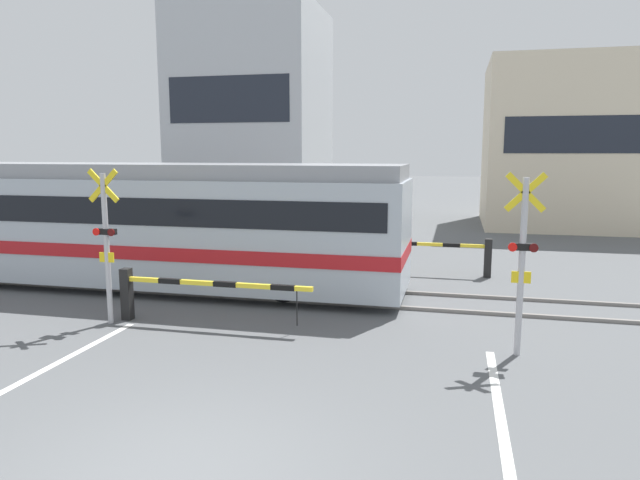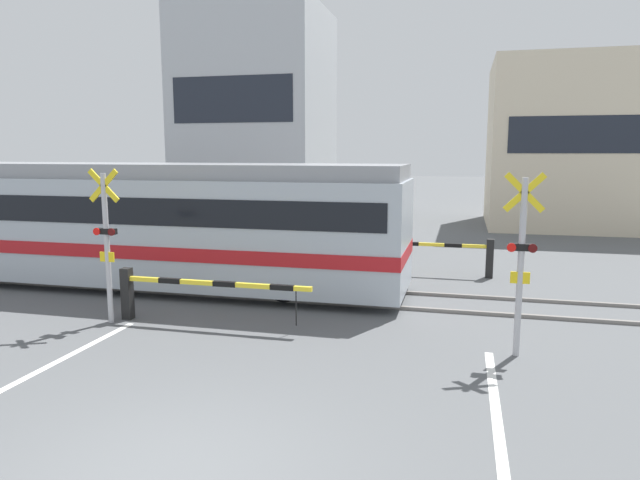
# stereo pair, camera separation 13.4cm
# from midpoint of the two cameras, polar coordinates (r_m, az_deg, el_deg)

# --- Properties ---
(rail_track_near) EXTENTS (50.00, 0.10, 0.08)m
(rail_track_near) POSITION_cam_midpoint_polar(r_m,az_deg,el_deg) (13.31, 0.24, -6.31)
(rail_track_near) COLOR gray
(rail_track_near) RESTS_ON ground_plane
(rail_track_far) EXTENTS (50.00, 0.10, 0.08)m
(rail_track_far) POSITION_cam_midpoint_polar(r_m,az_deg,el_deg) (14.67, 1.53, -4.88)
(rail_track_far) COLOR gray
(rail_track_far) RESTS_ON ground_plane
(commuter_train) EXTENTS (14.79, 2.84, 3.22)m
(commuter_train) POSITION_cam_midpoint_polar(r_m,az_deg,el_deg) (15.84, -19.23, 1.83)
(commuter_train) COLOR #ADB7C1
(commuter_train) RESTS_ON ground_plane
(crossing_barrier_near) EXTENTS (4.14, 0.20, 1.10)m
(crossing_barrier_near) POSITION_cam_midpoint_polar(r_m,az_deg,el_deg) (12.14, -14.66, -4.76)
(crossing_barrier_near) COLOR black
(crossing_barrier_near) RESTS_ON ground_plane
(crossing_barrier_far) EXTENTS (4.14, 0.20, 1.10)m
(crossing_barrier_far) POSITION_cam_midpoint_polar(r_m,az_deg,el_deg) (16.66, 12.45, -1.04)
(crossing_barrier_far) COLOR black
(crossing_barrier_far) RESTS_ON ground_plane
(crossing_signal_left) EXTENTS (0.68, 0.15, 3.18)m
(crossing_signal_left) POSITION_cam_midpoint_polar(r_m,az_deg,el_deg) (12.35, -20.89, 0.05)
(crossing_signal_left) COLOR #B2B2B7
(crossing_signal_left) RESTS_ON ground_plane
(crossing_signal_right) EXTENTS (0.68, 0.15, 3.18)m
(crossing_signal_right) POSITION_cam_midpoint_polar(r_m,az_deg,el_deg) (10.28, 19.21, -1.53)
(crossing_signal_right) COLOR #B2B2B7
(crossing_signal_right) RESTS_ON ground_plane
(pedestrian) EXTENTS (0.38, 0.22, 1.57)m
(pedestrian) POSITION_cam_midpoint_polar(r_m,az_deg,el_deg) (20.03, 6.08, 1.25)
(pedestrian) COLOR brown
(pedestrian) RESTS_ON ground_plane
(building_left_of_street) EXTENTS (7.18, 6.78, 10.84)m
(building_left_of_street) POSITION_cam_midpoint_polar(r_m,az_deg,el_deg) (31.06, -6.84, 12.28)
(building_left_of_street) COLOR #B2B7BC
(building_left_of_street) RESTS_ON ground_plane
(building_right_of_street) EXTENTS (7.73, 6.78, 7.67)m
(building_right_of_street) POSITION_cam_midpoint_polar(r_m,az_deg,el_deg) (29.55, 23.64, 8.71)
(building_right_of_street) COLOR beige
(building_right_of_street) RESTS_ON ground_plane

